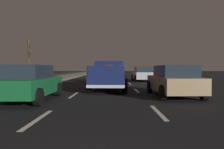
% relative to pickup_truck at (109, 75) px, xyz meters
% --- Properties ---
extents(ground, '(144.00, 144.00, 0.00)m').
position_rel_pickup_truck_xyz_m(ground, '(14.62, 0.00, -0.98)').
color(ground, black).
extents(sidewalk_shoulder, '(108.00, 4.00, 0.12)m').
position_rel_pickup_truck_xyz_m(sidewalk_shoulder, '(14.62, 7.45, -0.92)').
color(sidewalk_shoulder, gray).
rests_on(sidewalk_shoulder, ground).
extents(grass_verge, '(108.00, 6.00, 0.01)m').
position_rel_pickup_truck_xyz_m(grass_verge, '(14.62, 12.45, -0.98)').
color(grass_verge, '#1E3819').
rests_on(grass_verge, ground).
extents(lane_markings, '(108.00, 7.04, 0.01)m').
position_rel_pickup_truck_xyz_m(lane_markings, '(17.65, 3.09, -0.98)').
color(lane_markings, silver).
rests_on(lane_markings, ground).
extents(pickup_truck, '(5.49, 2.41, 1.87)m').
position_rel_pickup_truck_xyz_m(pickup_truck, '(0.00, 0.00, 0.00)').
color(pickup_truck, '#141E4C').
rests_on(pickup_truck, ground).
extents(sedan_red, '(4.43, 2.08, 1.54)m').
position_rel_pickup_truck_xyz_m(sedan_red, '(6.72, -0.02, -0.20)').
color(sedan_red, maroon).
rests_on(sedan_red, ground).
extents(sedan_tan, '(4.45, 2.10, 1.54)m').
position_rel_pickup_truck_xyz_m(sedan_tan, '(-3.16, -3.30, -0.20)').
color(sedan_tan, '#9E845B').
rests_on(sedan_tan, ground).
extents(sedan_green, '(4.41, 2.03, 1.54)m').
position_rel_pickup_truck_xyz_m(sedan_green, '(-4.62, 3.35, -0.20)').
color(sedan_green, '#14592D').
rests_on(sedan_green, ground).
extents(sedan_silver, '(4.43, 2.07, 1.54)m').
position_rel_pickup_truck_xyz_m(sedan_silver, '(9.38, -3.38, -0.20)').
color(sedan_silver, '#B2B5BA').
rests_on(sedan_silver, ground).
extents(bare_tree_far, '(0.96, 2.18, 5.56)m').
position_rel_pickup_truck_xyz_m(bare_tree_far, '(18.65, 12.33, 1.94)').
color(bare_tree_far, '#423323').
rests_on(bare_tree_far, ground).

